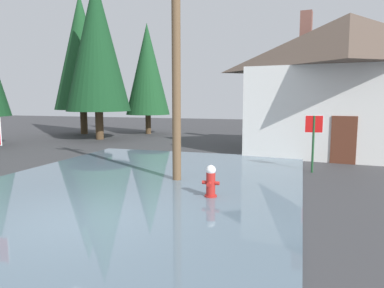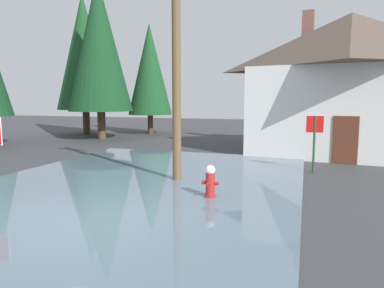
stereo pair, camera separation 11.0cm
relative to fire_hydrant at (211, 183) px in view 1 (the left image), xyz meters
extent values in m
cube|color=#38383A|center=(-2.20, -2.65, -0.51)|extent=(80.00, 80.00, 0.10)
cube|color=slate|center=(-2.56, 0.62, -0.43)|extent=(9.90, 13.79, 0.07)
cube|color=silver|center=(-1.83, -4.10, -0.46)|extent=(4.04, 0.46, 0.01)
cylinder|color=#AD231E|center=(0.00, 0.00, -0.41)|extent=(0.34, 0.34, 0.11)
cylinder|color=#AD231E|center=(0.00, 0.00, -0.04)|extent=(0.25, 0.25, 0.62)
sphere|color=white|center=(0.00, 0.00, 0.34)|extent=(0.27, 0.27, 0.27)
cylinder|color=#AD231E|center=(-0.18, 0.00, -0.01)|extent=(0.11, 0.10, 0.10)
cylinder|color=#AD231E|center=(0.18, 0.00, -0.01)|extent=(0.11, 0.10, 0.10)
cylinder|color=#AD231E|center=(0.00, -0.18, -0.01)|extent=(0.12, 0.11, 0.12)
cylinder|color=brown|center=(-1.56, 1.65, 3.30)|extent=(0.28, 0.28, 7.52)
cylinder|color=#1E4C28|center=(2.72, 4.52, 0.59)|extent=(0.08, 0.08, 2.10)
cube|color=white|center=(2.72, 4.52, 1.33)|extent=(0.64, 0.09, 0.64)
cube|color=red|center=(2.72, 4.52, 1.33)|extent=(0.61, 0.10, 0.61)
cube|color=silver|center=(4.34, 10.26, 1.61)|extent=(9.32, 7.84, 4.15)
pyramid|color=brown|center=(4.34, 10.26, 5.04)|extent=(10.07, 8.47, 2.70)
cube|color=brown|center=(2.31, 11.73, 5.71)|extent=(0.66, 0.66, 2.43)
cube|color=#592D1E|center=(3.98, 6.76, 0.54)|extent=(1.00, 0.16, 2.00)
cylinder|color=#4C3823|center=(-10.64, 11.68, 0.48)|extent=(0.53, 0.53, 1.89)
cone|color=#143D1E|center=(-10.64, 11.68, 5.75)|extent=(4.21, 4.21, 8.63)
cylinder|color=#4C3823|center=(-9.07, 16.07, 0.29)|extent=(0.42, 0.42, 1.50)
cone|color=#194723|center=(-9.07, 16.07, 4.46)|extent=(3.33, 3.33, 6.84)
cylinder|color=#4C3823|center=(-13.77, 14.53, 0.48)|extent=(0.52, 0.52, 1.89)
cone|color=#194723|center=(-13.77, 14.53, 5.73)|extent=(4.20, 4.20, 8.61)
camera|label=1|loc=(2.30, -9.10, 2.25)|focal=33.22mm
camera|label=2|loc=(2.40, -9.07, 2.25)|focal=33.22mm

